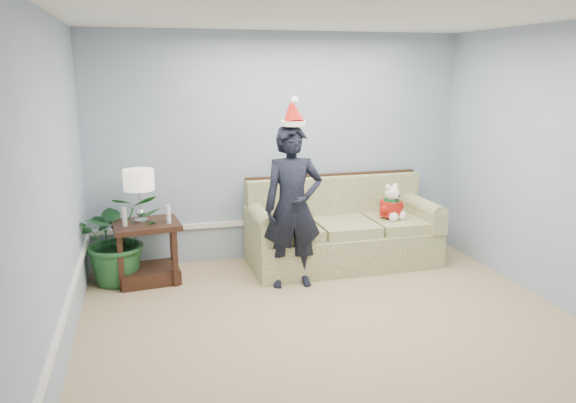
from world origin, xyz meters
The scene contains 10 objects.
room_shell centered at (0.00, 0.00, 1.35)m, with size 4.54×5.04×2.74m.
wainscot_trim centered at (-1.18, 1.18, 0.45)m, with size 4.49×4.99×0.06m.
sofa centered at (0.64, 2.05, 0.36)m, with size 2.20×0.98×1.02m.
side_table centered at (-1.60, 1.99, 0.26)m, with size 0.75×0.65×0.66m.
table_lamp centered at (-1.65, 2.03, 1.10)m, with size 0.32×0.32×0.57m.
candle_pair centered at (-1.59, 1.91, 0.76)m, with size 0.50×0.05×0.20m.
houseplant centered at (-1.90, 2.05, 0.50)m, with size 0.91×0.79×1.01m, color #225A2C.
man centered at (-0.10, 1.50, 0.86)m, with size 0.63×0.41×1.72m, color black.
santa_hat centered at (-0.10, 1.52, 1.84)m, with size 0.28×0.32×0.30m.
teddy_bear centered at (1.22, 1.92, 0.69)m, with size 0.34×0.34×0.43m.
Camera 1 is at (-1.58, -4.00, 2.26)m, focal length 35.00 mm.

